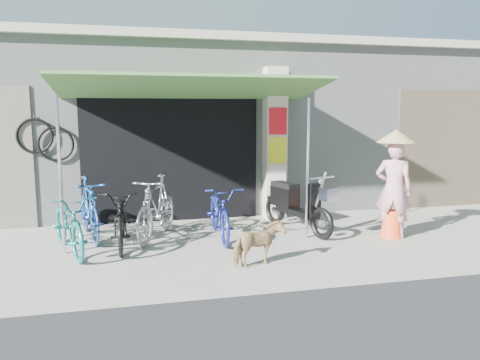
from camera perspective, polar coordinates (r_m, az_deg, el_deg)
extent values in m
plane|color=#9C988D|center=(7.16, 3.43, -9.03)|extent=(80.00, 80.00, 0.00)
cube|color=#939891|center=(11.82, -3.63, 6.47)|extent=(12.00, 5.00, 3.50)
cube|color=#B8B09D|center=(11.90, -3.71, 15.31)|extent=(12.30, 5.30, 0.16)
cube|color=black|center=(9.20, -8.35, 2.73)|extent=(3.40, 0.06, 2.50)
cube|color=black|center=(9.30, -8.26, -1.56)|extent=(3.06, 0.04, 1.10)
torus|color=black|center=(9.20, -21.54, 4.11)|extent=(0.65, 0.05, 0.65)
cylinder|color=silver|center=(9.21, -21.63, 6.10)|extent=(0.02, 0.02, 0.12)
torus|color=black|center=(9.25, -23.75, 4.94)|extent=(0.65, 0.05, 0.65)
cylinder|color=silver|center=(9.26, -23.84, 6.92)|extent=(0.02, 0.02, 0.12)
cube|color=beige|center=(9.45, 4.20, 4.46)|extent=(0.42, 0.42, 3.00)
cube|color=red|center=(9.22, 4.65, 7.16)|extent=(0.36, 0.02, 0.52)
cube|color=gold|center=(9.25, 4.60, 3.63)|extent=(0.36, 0.02, 0.52)
cube|color=beige|center=(9.31, 4.56, 0.19)|extent=(0.36, 0.02, 0.50)
cube|color=#3E7233|center=(8.27, -5.87, 11.17)|extent=(4.60, 1.88, 0.35)
cylinder|color=silver|center=(7.43, -21.05, 0.38)|extent=(0.05, 0.05, 2.36)
cylinder|color=silver|center=(7.90, 8.21, 1.30)|extent=(0.05, 0.05, 2.36)
cube|color=brown|center=(11.52, 24.11, 3.46)|extent=(2.60, 0.06, 2.60)
imported|color=#1A7674|center=(7.57, -20.12, -4.98)|extent=(1.15, 1.86, 0.92)
imported|color=#1E468C|center=(8.31, -17.94, -3.32)|extent=(0.87, 1.78, 1.03)
imported|color=black|center=(7.69, -14.20, -4.40)|extent=(0.63, 1.81, 0.95)
imported|color=#A9A9AE|center=(8.01, -10.12, -3.27)|extent=(1.17, 1.86, 1.09)
imported|color=navy|center=(7.94, -2.46, -3.83)|extent=(0.66, 1.78, 0.93)
imported|color=#9A7151|center=(6.56, 2.28, -7.79)|extent=(0.82, 0.58, 0.63)
torus|color=black|center=(7.99, 9.95, -5.27)|extent=(0.26, 0.55, 0.55)
torus|color=black|center=(9.01, 4.27, -3.61)|extent=(0.26, 0.55, 0.55)
cube|color=black|center=(8.47, 6.94, -3.89)|extent=(0.53, 1.00, 0.10)
cube|color=black|center=(8.71, 5.49, -2.01)|extent=(0.43, 0.62, 0.35)
cube|color=black|center=(8.67, 5.51, -0.60)|extent=(0.41, 0.62, 0.09)
cube|color=black|center=(8.07, 9.04, -2.46)|extent=(0.25, 0.17, 0.58)
cylinder|color=silver|center=(7.87, 9.94, 0.29)|extent=(0.52, 0.20, 0.03)
cube|color=silver|center=(7.77, 10.80, -1.68)|extent=(0.32, 0.28, 0.21)
imported|color=#CF8C95|center=(8.34, 18.22, -1.08)|extent=(0.73, 0.68, 1.66)
cone|color=#EC4A21|center=(8.46, 18.04, -5.10)|extent=(0.38, 0.38, 0.46)
cone|color=tan|center=(8.25, 18.51, 5.12)|extent=(0.64, 0.64, 0.22)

